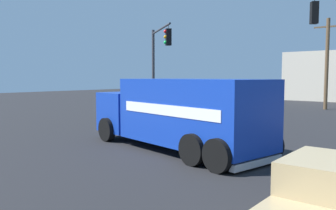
% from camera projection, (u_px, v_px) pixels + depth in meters
% --- Properties ---
extents(ground_plane, '(100.00, 100.00, 0.00)m').
position_uv_depth(ground_plane, '(176.00, 143.00, 14.49)').
color(ground_plane, black).
extents(delivery_truck, '(8.21, 4.05, 2.66)m').
position_uv_depth(delivery_truck, '(178.00, 112.00, 13.07)').
color(delivery_truck, '#1438AD').
rests_on(delivery_truck, ground).
extents(traffic_light_primary, '(4.01, 2.97, 5.99)m').
position_uv_depth(traffic_light_primary, '(158.00, 58.00, 22.85)').
color(traffic_light_primary, '#38383D').
rests_on(traffic_light_primary, ground).
extents(utility_pole, '(2.20, 0.30, 7.56)m').
position_uv_depth(utility_pole, '(327.00, 63.00, 28.96)').
color(utility_pole, brown).
rests_on(utility_pole, ground).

